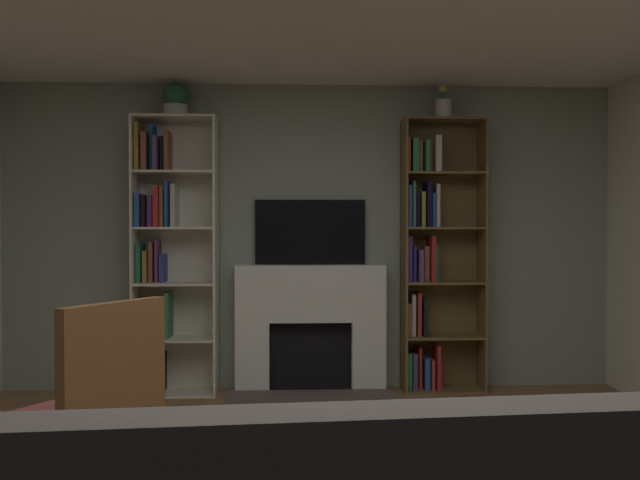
{
  "coord_description": "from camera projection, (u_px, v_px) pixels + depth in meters",
  "views": [
    {
      "loc": [
        -0.18,
        -2.75,
        1.35
      ],
      "look_at": [
        0.0,
        1.2,
        1.27
      ],
      "focal_mm": 38.66,
      "sensor_mm": 36.0,
      "label": 1
    }
  ],
  "objects": [
    {
      "name": "wall_back_accent",
      "position": [
        310.0,
        237.0,
        5.78
      ],
      "size": [
        5.19,
        0.06,
        2.53
      ],
      "primitive_type": "cube",
      "color": "gray",
      "rests_on": "ground_plane"
    },
    {
      "name": "fireplace",
      "position": [
        311.0,
        325.0,
        5.66
      ],
      "size": [
        1.33,
        0.5,
        1.04
      ],
      "color": "white",
      "rests_on": "ground_plane"
    },
    {
      "name": "tv",
      "position": [
        310.0,
        232.0,
        5.72
      ],
      "size": [
        0.91,
        0.06,
        0.53
      ],
      "primitive_type": "cube",
      "color": "black",
      "rests_on": "fireplace"
    },
    {
      "name": "bookshelf_left",
      "position": [
        166.0,
        256.0,
        5.58
      ],
      "size": [
        0.66,
        0.33,
        2.23
      ],
      "color": "silver",
      "rests_on": "ground_plane"
    },
    {
      "name": "bookshelf_right",
      "position": [
        432.0,
        255.0,
        5.69
      ],
      "size": [
        0.66,
        0.3,
        2.23
      ],
      "color": "brown",
      "rests_on": "ground_plane"
    },
    {
      "name": "potted_plant",
      "position": [
        175.0,
        100.0,
        5.53
      ],
      "size": [
        0.2,
        0.2,
        0.28
      ],
      "color": "silver",
      "rests_on": "bookshelf_left"
    },
    {
      "name": "vase_with_flowers",
      "position": [
        443.0,
        107.0,
        5.63
      ],
      "size": [
        0.13,
        0.13,
        0.28
      ],
      "color": "silver",
      "rests_on": "bookshelf_right"
    },
    {
      "name": "armchair",
      "position": [
        88.0,
        410.0,
        3.14
      ],
      "size": [
        0.79,
        0.8,
        1.01
      ],
      "color": "brown",
      "rests_on": "ground_plane"
    }
  ]
}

